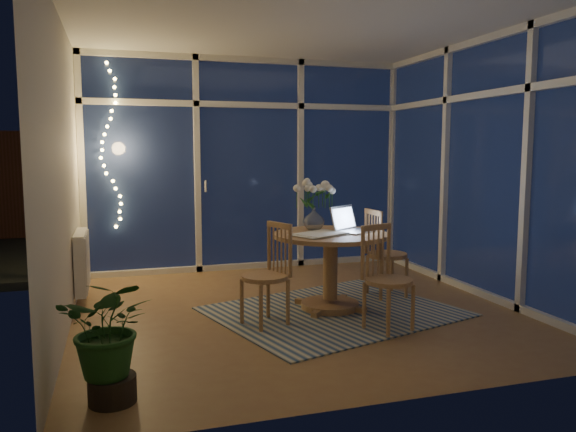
# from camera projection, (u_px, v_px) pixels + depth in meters

# --- Properties ---
(floor) EXTENTS (4.00, 4.00, 0.00)m
(floor) POSITION_uv_depth(u_px,v_px,m) (299.00, 310.00, 5.23)
(floor) COLOR brown
(floor) RESTS_ON ground
(ceiling) EXTENTS (4.00, 4.00, 0.00)m
(ceiling) POSITION_uv_depth(u_px,v_px,m) (299.00, 22.00, 4.93)
(ceiling) COLOR silver
(ceiling) RESTS_ON wall_back
(wall_back) EXTENTS (4.00, 0.04, 2.60)m
(wall_back) POSITION_uv_depth(u_px,v_px,m) (249.00, 165.00, 6.98)
(wall_back) COLOR beige
(wall_back) RESTS_ON floor
(wall_front) EXTENTS (4.00, 0.04, 2.60)m
(wall_front) POSITION_uv_depth(u_px,v_px,m) (408.00, 182.00, 3.18)
(wall_front) COLOR beige
(wall_front) RESTS_ON floor
(wall_left) EXTENTS (0.04, 4.00, 2.60)m
(wall_left) POSITION_uv_depth(u_px,v_px,m) (62.00, 173.00, 4.50)
(wall_left) COLOR beige
(wall_left) RESTS_ON floor
(wall_right) EXTENTS (0.04, 4.00, 2.60)m
(wall_right) POSITION_uv_depth(u_px,v_px,m) (487.00, 168.00, 5.66)
(wall_right) COLOR beige
(wall_right) RESTS_ON floor
(window_wall_back) EXTENTS (4.00, 0.10, 2.60)m
(window_wall_back) POSITION_uv_depth(u_px,v_px,m) (250.00, 165.00, 6.94)
(window_wall_back) COLOR silver
(window_wall_back) RESTS_ON floor
(window_wall_right) EXTENTS (0.10, 4.00, 2.60)m
(window_wall_right) POSITION_uv_depth(u_px,v_px,m) (484.00, 168.00, 5.65)
(window_wall_right) COLOR silver
(window_wall_right) RESTS_ON floor
(radiator) EXTENTS (0.10, 0.70, 0.58)m
(radiator) POSITION_uv_depth(u_px,v_px,m) (82.00, 261.00, 5.48)
(radiator) COLOR white
(radiator) RESTS_ON wall_left
(fairy_lights) EXTENTS (0.24, 0.10, 1.85)m
(fairy_lights) POSITION_uv_depth(u_px,v_px,m) (109.00, 146.00, 6.36)
(fairy_lights) COLOR #F8D163
(fairy_lights) RESTS_ON window_wall_back
(garden_patio) EXTENTS (12.00, 6.00, 0.10)m
(garden_patio) POSITION_uv_depth(u_px,v_px,m) (239.00, 236.00, 10.13)
(garden_patio) COLOR black
(garden_patio) RESTS_ON ground
(garden_fence) EXTENTS (11.00, 0.08, 1.80)m
(garden_fence) POSITION_uv_depth(u_px,v_px,m) (206.00, 182.00, 10.35)
(garden_fence) COLOR #3B2115
(garden_fence) RESTS_ON ground
(neighbour_roof) EXTENTS (7.00, 3.00, 2.20)m
(neighbour_roof) POSITION_uv_depth(u_px,v_px,m) (199.00, 119.00, 13.13)
(neighbour_roof) COLOR #373A42
(neighbour_roof) RESTS_ON ground
(garden_shrubs) EXTENTS (0.90, 0.90, 0.90)m
(garden_shrubs) POSITION_uv_depth(u_px,v_px,m) (174.00, 221.00, 8.18)
(garden_shrubs) COLOR black
(garden_shrubs) RESTS_ON ground
(rug) EXTENTS (2.47, 2.19, 0.01)m
(rug) POSITION_uv_depth(u_px,v_px,m) (334.00, 312.00, 5.15)
(rug) COLOR #B9B296
(rug) RESTS_ON floor
(dining_table) EXTENTS (1.32, 1.32, 0.72)m
(dining_table) POSITION_uv_depth(u_px,v_px,m) (330.00, 271.00, 5.20)
(dining_table) COLOR #936442
(dining_table) RESTS_ON floor
(chair_left) EXTENTS (0.53, 0.53, 0.88)m
(chair_left) POSITION_uv_depth(u_px,v_px,m) (265.00, 274.00, 4.71)
(chair_left) COLOR #936442
(chair_left) RESTS_ON floor
(chair_right) EXTENTS (0.44, 0.44, 0.91)m
(chair_right) POSITION_uv_depth(u_px,v_px,m) (387.00, 253.00, 5.65)
(chair_right) COLOR #936442
(chair_right) RESTS_ON floor
(chair_front) EXTENTS (0.52, 0.52, 0.88)m
(chair_front) POSITION_uv_depth(u_px,v_px,m) (389.00, 278.00, 4.57)
(chair_front) COLOR #936442
(chair_front) RESTS_ON floor
(laptop) EXTENTS (0.47, 0.45, 0.26)m
(laptop) POSITION_uv_depth(u_px,v_px,m) (355.00, 218.00, 5.20)
(laptop) COLOR #BCBCC1
(laptop) RESTS_ON dining_table
(flower_vase) EXTENTS (0.25, 0.25, 0.21)m
(flower_vase) POSITION_uv_depth(u_px,v_px,m) (314.00, 219.00, 5.36)
(flower_vase) COLOR silver
(flower_vase) RESTS_ON dining_table
(bowl) EXTENTS (0.19, 0.19, 0.04)m
(bowl) POSITION_uv_depth(u_px,v_px,m) (348.00, 227.00, 5.42)
(bowl) COLOR white
(bowl) RESTS_ON dining_table
(newspapers) EXTENTS (0.48, 0.40, 0.02)m
(newspapers) POSITION_uv_depth(u_px,v_px,m) (318.00, 234.00, 5.03)
(newspapers) COLOR silver
(newspapers) RESTS_ON dining_table
(phone) EXTENTS (0.11, 0.09, 0.01)m
(phone) POSITION_uv_depth(u_px,v_px,m) (333.00, 234.00, 5.05)
(phone) COLOR black
(phone) RESTS_ON dining_table
(potted_plant) EXTENTS (0.65, 0.60, 0.76)m
(potted_plant) POSITION_uv_depth(u_px,v_px,m) (110.00, 340.00, 3.27)
(potted_plant) COLOR #19481A
(potted_plant) RESTS_ON floor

